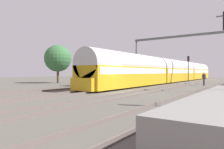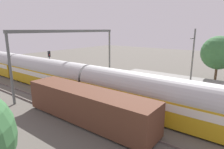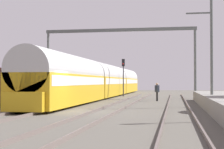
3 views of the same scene
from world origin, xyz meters
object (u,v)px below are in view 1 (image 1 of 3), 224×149
Objects in this scene: passenger_train at (175,71)px; railway_signal_far at (188,65)px; freight_car at (119,74)px; person_crossing at (204,78)px; catenary_gantry at (182,47)px.

railway_signal_far is (1.92, 1.84, 1.06)m from passenger_train.
passenger_train is 12.87m from freight_car.
railway_signal_far is (-4.73, 10.76, 2.00)m from person_crossing.
person_crossing is at bearing 16.41° from freight_car.
railway_signal_far reaches higher than freight_car.
freight_car is at bearing -119.96° from person_crossing.
passenger_train reaches higher than person_crossing.
person_crossing is at bearing -52.29° from catenary_gantry.
person_crossing is at bearing -66.27° from railway_signal_far.
railway_signal_far reaches higher than passenger_train.
catenary_gantry reaches higher than person_crossing.
catenary_gantry is (0.21, -4.92, 2.91)m from railway_signal_far.
person_crossing is 0.37× the size of railway_signal_far.
catenary_gantry is at bearing -87.55° from railway_signal_far.
freight_car is at bearing -125.17° from catenary_gantry.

